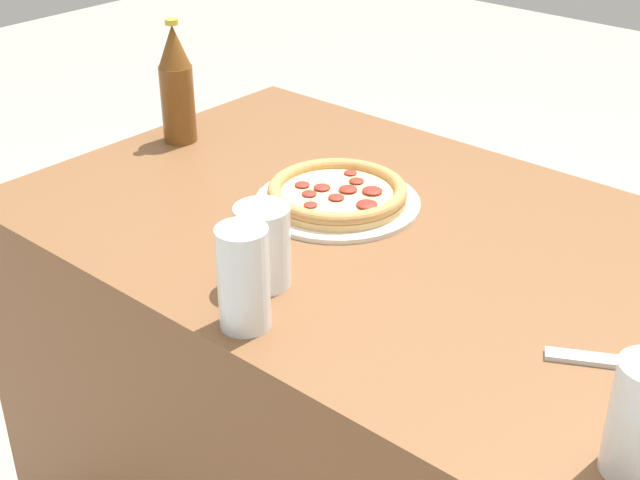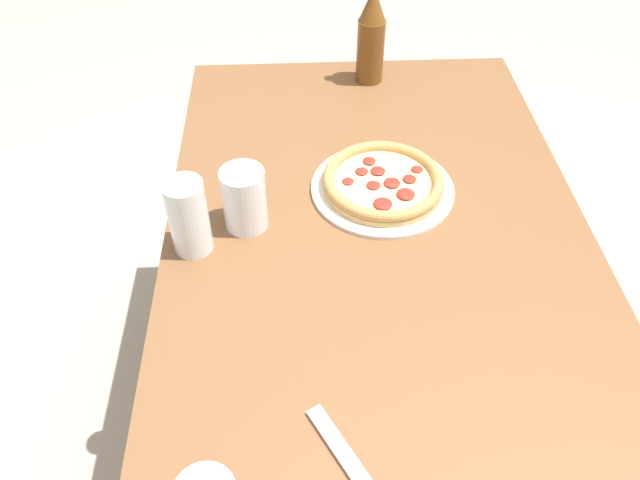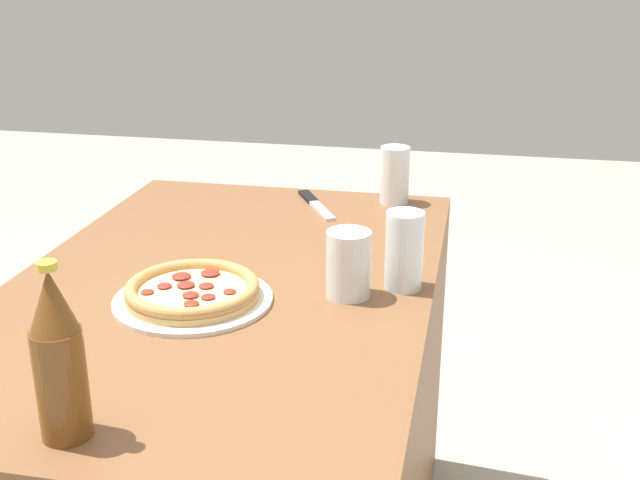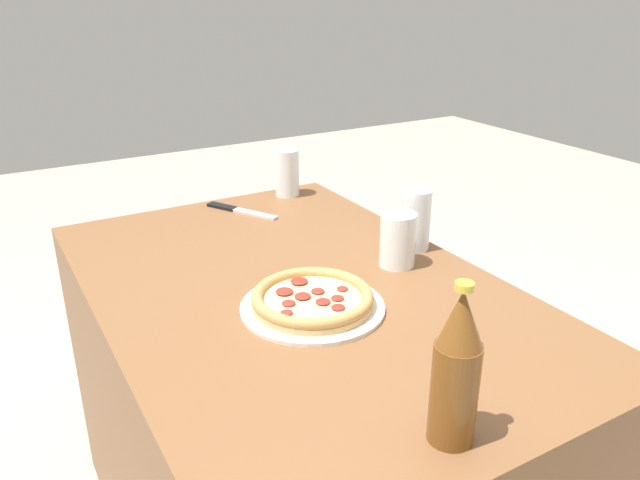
% 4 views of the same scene
% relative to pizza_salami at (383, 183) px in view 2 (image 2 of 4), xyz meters
% --- Properties ---
extents(ground_plane, '(8.00, 8.00, 0.00)m').
position_rel_pizza_salami_xyz_m(ground_plane, '(-0.10, 0.02, -0.76)').
color(ground_plane, '#A89E8E').
extents(table, '(1.18, 0.76, 0.75)m').
position_rel_pizza_salami_xyz_m(table, '(-0.10, 0.02, -0.39)').
color(table, brown).
rests_on(table, ground_plane).
extents(pizza_salami, '(0.27, 0.27, 0.04)m').
position_rel_pizza_salami_xyz_m(pizza_salami, '(0.00, 0.00, 0.00)').
color(pizza_salami, silver).
rests_on(pizza_salami, table).
extents(glass_cola, '(0.07, 0.07, 0.14)m').
position_rel_pizza_salami_xyz_m(glass_cola, '(-0.13, 0.34, 0.05)').
color(glass_cola, white).
rests_on(glass_cola, table).
extents(glass_orange_juice, '(0.08, 0.08, 0.12)m').
position_rel_pizza_salami_xyz_m(glass_orange_juice, '(-0.08, 0.25, 0.04)').
color(glass_orange_juice, white).
rests_on(glass_orange_juice, table).
extents(beer_bottle, '(0.06, 0.06, 0.23)m').
position_rel_pizza_salami_xyz_m(beer_bottle, '(0.40, -0.02, 0.09)').
color(beer_bottle, brown).
rests_on(beer_bottle, table).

